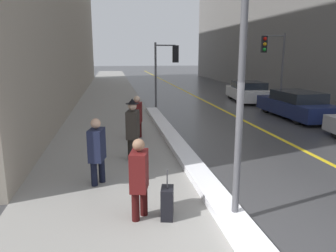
# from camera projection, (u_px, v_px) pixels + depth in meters

# --- Properties ---
(ground_plane) EXTENTS (160.00, 160.00, 0.00)m
(ground_plane) POSITION_uv_depth(u_px,v_px,m) (234.00, 241.00, 5.30)
(ground_plane) COLOR #38383A
(sidewalk_slab) EXTENTS (4.00, 80.00, 0.01)m
(sidewalk_slab) POSITION_uv_depth(u_px,v_px,m) (110.00, 105.00, 19.41)
(sidewalk_slab) COLOR gray
(sidewalk_slab) RESTS_ON ground
(road_centre_stripe) EXTENTS (0.16, 80.00, 0.00)m
(road_centre_stripe) POSITION_uv_depth(u_px,v_px,m) (208.00, 102.00, 20.40)
(road_centre_stripe) COLOR gold
(road_centre_stripe) RESTS_ON ground
(snow_bank_curb) EXTENTS (0.54, 13.61, 0.18)m
(snow_bank_curb) POSITION_uv_depth(u_px,v_px,m) (176.00, 142.00, 10.86)
(snow_bank_curb) COLOR white
(snow_bank_curb) RESTS_ON ground
(lamp_post) EXTENTS (0.28, 0.28, 5.16)m
(lamp_post) POSITION_uv_depth(u_px,v_px,m) (243.00, 47.00, 5.29)
(lamp_post) COLOR #515156
(lamp_post) RESTS_ON ground
(traffic_light_near) EXTENTS (1.31, 0.35, 3.56)m
(traffic_light_near) POSITION_uv_depth(u_px,v_px,m) (168.00, 61.00, 17.56)
(traffic_light_near) COLOR #515156
(traffic_light_near) RESTS_ON ground
(traffic_light_far) EXTENTS (1.31, 0.35, 4.08)m
(traffic_light_far) POSITION_uv_depth(u_px,v_px,m) (272.00, 54.00, 18.08)
(traffic_light_far) COLOR #515156
(traffic_light_far) RESTS_ON ground
(pedestrian_trailing) EXTENTS (0.39, 0.54, 1.51)m
(pedestrian_trailing) POSITION_uv_depth(u_px,v_px,m) (139.00, 175.00, 5.85)
(pedestrian_trailing) COLOR #340C0C
(pedestrian_trailing) RESTS_ON ground
(pedestrian_with_shoulder_bag) EXTENTS (0.40, 0.74, 1.56)m
(pedestrian_with_shoulder_bag) POSITION_uv_depth(u_px,v_px,m) (97.00, 148.00, 7.43)
(pedestrian_with_shoulder_bag) COLOR black
(pedestrian_with_shoulder_bag) RESTS_ON ground
(pedestrian_in_fedora) EXTENTS (0.43, 0.60, 1.76)m
(pedestrian_in_fedora) POSITION_uv_depth(u_px,v_px,m) (133.00, 126.00, 9.23)
(pedestrian_in_fedora) COLOR black
(pedestrian_in_fedora) RESTS_ON ground
(pedestrian_in_glasses) EXTENTS (0.39, 0.73, 1.53)m
(pedestrian_in_glasses) POSITION_uv_depth(u_px,v_px,m) (137.00, 115.00, 11.59)
(pedestrian_in_glasses) COLOR #340C0C
(pedestrian_in_glasses) RESTS_ON ground
(parked_car_navy) EXTENTS (1.79, 4.70, 1.26)m
(parked_car_navy) POSITION_uv_depth(u_px,v_px,m) (296.00, 105.00, 15.48)
(parked_car_navy) COLOR navy
(parked_car_navy) RESTS_ON ground
(parked_car_white) EXTENTS (2.28, 4.54, 1.24)m
(parked_car_white) POSITION_uv_depth(u_px,v_px,m) (248.00, 92.00, 20.95)
(parked_car_white) COLOR silver
(parked_car_white) RESTS_ON ground
(rolling_suitcase) EXTENTS (0.30, 0.40, 0.95)m
(rolling_suitcase) POSITION_uv_depth(u_px,v_px,m) (167.00, 203.00, 5.96)
(rolling_suitcase) COLOR black
(rolling_suitcase) RESTS_ON ground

